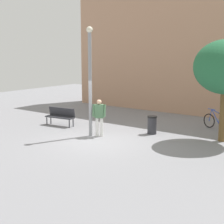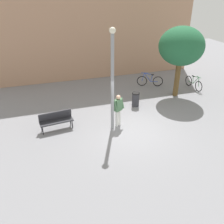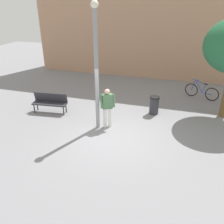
# 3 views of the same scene
# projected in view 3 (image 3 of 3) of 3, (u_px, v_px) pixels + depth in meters

# --- Properties ---
(ground_plane) EXTENTS (36.00, 36.00, 0.00)m
(ground_plane) POSITION_uv_depth(u_px,v_px,m) (115.00, 136.00, 9.24)
(ground_plane) COLOR gray
(building_facade) EXTENTS (15.62, 2.00, 8.25)m
(building_facade) POSITION_uv_depth(u_px,v_px,m) (154.00, 11.00, 15.00)
(building_facade) COLOR tan
(building_facade) RESTS_ON ground_plane
(lamppost) EXTENTS (0.28, 0.28, 4.82)m
(lamppost) POSITION_uv_depth(u_px,v_px,m) (96.00, 64.00, 8.69)
(lamppost) COLOR gray
(lamppost) RESTS_ON ground_plane
(person_by_lamppost) EXTENTS (0.62, 0.50, 1.67)m
(person_by_lamppost) POSITION_uv_depth(u_px,v_px,m) (107.00, 106.00, 9.50)
(person_by_lamppost) COLOR white
(person_by_lamppost) RESTS_ON ground_plane
(park_bench) EXTENTS (1.64, 0.66, 0.92)m
(park_bench) POSITION_uv_depth(u_px,v_px,m) (50.00, 101.00, 10.97)
(park_bench) COLOR #2D2D33
(park_bench) RESTS_ON ground_plane
(bicycle_blue) EXTENTS (1.70, 0.71, 0.97)m
(bicycle_blue) POSITION_uv_depth(u_px,v_px,m) (201.00, 91.00, 12.56)
(bicycle_blue) COLOR black
(bicycle_blue) RESTS_ON ground_plane
(trash_bin) EXTENTS (0.44, 0.44, 0.85)m
(trash_bin) POSITION_uv_depth(u_px,v_px,m) (154.00, 105.00, 10.84)
(trash_bin) COLOR #2D2D33
(trash_bin) RESTS_ON ground_plane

